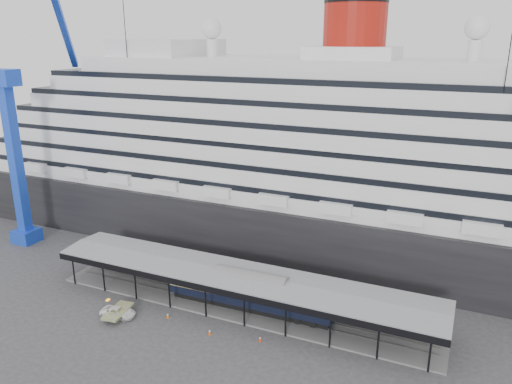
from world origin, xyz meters
TOP-DOWN VIEW (x-y plane):
  - ground at (0.00, 0.00)m, footprint 200.00×200.00m
  - cruise_ship at (0.05, 32.00)m, footprint 130.00×30.00m
  - platform_canopy at (0.00, 5.00)m, footprint 56.00×9.18m
  - crane_blue at (-45.11, 10.62)m, footprint 22.63×19.19m
  - port_truck at (-13.74, -4.02)m, footprint 5.08×2.85m
  - pullman_carriage at (1.85, 5.00)m, footprint 24.06×3.78m
  - traffic_cone_left at (-7.45, -1.51)m, footprint 0.49×0.49m
  - traffic_cone_mid at (-0.31, -2.68)m, footprint 0.50×0.50m
  - traffic_cone_right at (6.17, -1.40)m, footprint 0.45×0.45m

SIDE VIEW (x-z plane):
  - ground at x=0.00m, z-range 0.00..0.00m
  - traffic_cone_right at x=6.17m, z-range 0.00..0.72m
  - traffic_cone_left at x=-7.45m, z-range 0.00..0.73m
  - traffic_cone_mid at x=-0.31m, z-range 0.00..0.77m
  - port_truck at x=-13.74m, z-range 0.00..1.34m
  - platform_canopy at x=0.00m, z-range -0.29..5.01m
  - pullman_carriage at x=1.85m, z-range -8.93..14.61m
  - cruise_ship at x=0.05m, z-range -3.60..40.30m
  - crane_blue at x=-45.11m, z-range -3.84..43.76m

